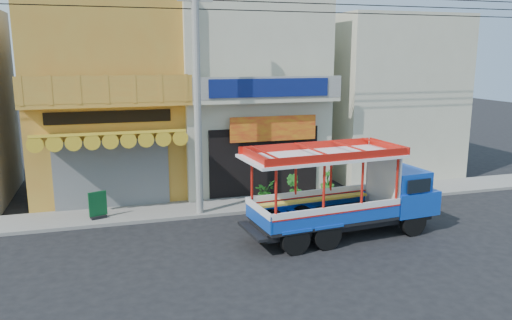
{
  "coord_description": "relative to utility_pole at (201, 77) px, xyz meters",
  "views": [
    {
      "loc": [
        -4.05,
        -14.05,
        5.75
      ],
      "look_at": [
        0.9,
        2.5,
        2.14
      ],
      "focal_mm": 35.0,
      "sensor_mm": 36.0,
      "label": 1
    }
  ],
  "objects": [
    {
      "name": "ground",
      "position": [
        0.85,
        -3.3,
        -5.03
      ],
      "size": [
        90.0,
        90.0,
        0.0
      ],
      "primitive_type": "plane",
      "color": "black",
      "rests_on": "ground"
    },
    {
      "name": "sidewalk",
      "position": [
        0.85,
        0.7,
        -4.97
      ],
      "size": [
        30.0,
        2.0,
        0.12
      ],
      "primitive_type": "cube",
      "color": "slate",
      "rests_on": "ground"
    },
    {
      "name": "shophouse_left",
      "position": [
        -3.15,
        4.66,
        -0.92
      ],
      "size": [
        6.0,
        7.5,
        8.24
      ],
      "color": "#BC7B29",
      "rests_on": "ground"
    },
    {
      "name": "shophouse_right",
      "position": [
        2.85,
        4.66,
        -0.93
      ],
      "size": [
        6.0,
        6.75,
        8.24
      ],
      "color": "#BEB99B",
      "rests_on": "ground"
    },
    {
      "name": "party_pilaster",
      "position": [
        -0.15,
        1.55,
        -1.03
      ],
      "size": [
        0.35,
        0.3,
        8.0
      ],
      "primitive_type": "cube",
      "color": "#BEB99B",
      "rests_on": "ground"
    },
    {
      "name": "filler_building_right",
      "position": [
        9.85,
        4.7,
        -1.23
      ],
      "size": [
        6.0,
        6.0,
        7.6
      ],
      "primitive_type": "cube",
      "color": "#BEB99B",
      "rests_on": "ground"
    },
    {
      "name": "utility_pole",
      "position": [
        0.0,
        0.0,
        0.0
      ],
      "size": [
        28.0,
        0.26,
        9.0
      ],
      "color": "gray",
      "rests_on": "ground"
    },
    {
      "name": "songthaew_truck",
      "position": [
        4.36,
        -3.33,
        -3.59
      ],
      "size": [
        6.57,
        2.65,
        2.99
      ],
      "color": "black",
      "rests_on": "ground"
    },
    {
      "name": "green_sign",
      "position": [
        -3.71,
        0.39,
        -4.5
      ],
      "size": [
        0.62,
        0.45,
        0.97
      ],
      "color": "black",
      "rests_on": "sidewalk"
    },
    {
      "name": "potted_plant_a",
      "position": [
        2.53,
        0.59,
        -4.47
      ],
      "size": [
        1.06,
        1.04,
        0.89
      ],
      "primitive_type": "imported",
      "rotation": [
        0.0,
        0.0,
        0.66
      ],
      "color": "#1F621C",
      "rests_on": "sidewalk"
    },
    {
      "name": "potted_plant_b",
      "position": [
        3.65,
        0.33,
        -4.37
      ],
      "size": [
        0.77,
        0.74,
        1.09
      ],
      "primitive_type": "imported",
      "rotation": [
        0.0,
        0.0,
        2.5
      ],
      "color": "#1F621C",
      "rests_on": "sidewalk"
    },
    {
      "name": "potted_plant_c",
      "position": [
        5.38,
        0.98,
        -4.39
      ],
      "size": [
        0.69,
        0.69,
        1.04
      ],
      "primitive_type": "imported",
      "rotation": [
        0.0,
        0.0,
        4.49
      ],
      "color": "#1F621C",
      "rests_on": "sidewalk"
    }
  ]
}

